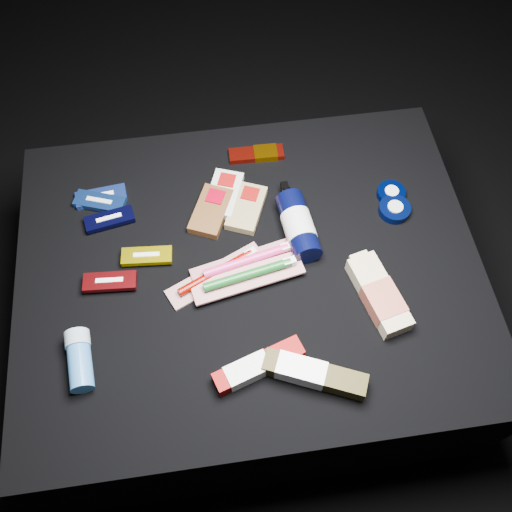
{
  "coord_description": "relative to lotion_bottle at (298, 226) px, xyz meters",
  "views": [
    {
      "loc": [
        -0.07,
        -0.58,
        1.45
      ],
      "look_at": [
        0.01,
        0.01,
        0.42
      ],
      "focal_mm": 40.0,
      "sensor_mm": 36.0,
      "label": 1
    }
  ],
  "objects": [
    {
      "name": "cream_tin_lower",
      "position": [
        0.22,
        0.03,
        -0.02
      ],
      "size": [
        0.07,
        0.07,
        0.02
      ],
      "rotation": [
        0.0,
        0.0,
        0.35
      ],
      "color": "black",
      "rests_on": "cloth_table"
    },
    {
      "name": "bodywash_bottle",
      "position": [
        0.14,
        -0.18,
        -0.01
      ],
      "size": [
        0.1,
        0.19,
        0.04
      ],
      "rotation": [
        0.0,
        0.0,
        0.24
      ],
      "color": "beige",
      "rests_on": "cloth_table"
    },
    {
      "name": "power_bar",
      "position": [
        -0.05,
        0.23,
        -0.02
      ],
      "size": [
        0.13,
        0.04,
        0.02
      ],
      "rotation": [
        0.0,
        0.0,
        -0.03
      ],
      "color": "#680E07",
      "rests_on": "cloth_table"
    },
    {
      "name": "luna_bar_1",
      "position": [
        -0.42,
        0.14,
        -0.02
      ],
      "size": [
        0.12,
        0.08,
        0.01
      ],
      "rotation": [
        0.0,
        0.0,
        -0.35
      ],
      "color": "#1A4093",
      "rests_on": "cloth_table"
    },
    {
      "name": "deodorant_stick",
      "position": [
        -0.46,
        -0.23,
        -0.01
      ],
      "size": [
        0.06,
        0.12,
        0.05
      ],
      "rotation": [
        0.0,
        0.0,
        0.11
      ],
      "color": "teal",
      "rests_on": "cloth_table"
    },
    {
      "name": "luna_bar_3",
      "position": [
        -0.33,
        -0.02,
        -0.02
      ],
      "size": [
        0.11,
        0.05,
        0.01
      ],
      "rotation": [
        0.0,
        0.0,
        -0.09
      ],
      "color": "#CDB904",
      "rests_on": "cloth_table"
    },
    {
      "name": "cream_tin_upper",
      "position": [
        0.23,
        0.07,
        -0.02
      ],
      "size": [
        0.06,
        0.06,
        0.02
      ],
      "rotation": [
        0.0,
        0.0,
        0.42
      ],
      "color": "black",
      "rests_on": "cloth_table"
    },
    {
      "name": "clif_bar_1",
      "position": [
        -0.15,
        0.13,
        -0.02
      ],
      "size": [
        0.11,
        0.14,
        0.02
      ],
      "rotation": [
        0.0,
        0.0,
        -0.36
      ],
      "color": "beige",
      "rests_on": "cloth_table"
    },
    {
      "name": "clif_bar_2",
      "position": [
        -0.1,
        0.08,
        -0.02
      ],
      "size": [
        0.11,
        0.14,
        0.02
      ],
      "rotation": [
        0.0,
        0.0,
        -0.4
      ],
      "color": "#908050",
      "rests_on": "cloth_table"
    },
    {
      "name": "luna_bar_4",
      "position": [
        -0.4,
        -0.07,
        -0.02
      ],
      "size": [
        0.11,
        0.05,
        0.01
      ],
      "rotation": [
        0.0,
        0.0,
        -0.07
      ],
      "color": "maroon",
      "rests_on": "cloth_table"
    },
    {
      "name": "luna_bar_0",
      "position": [
        -0.42,
        0.16,
        -0.02
      ],
      "size": [
        0.12,
        0.05,
        0.01
      ],
      "rotation": [
        0.0,
        0.0,
        0.1
      ],
      "color": "#2444AA",
      "rests_on": "cloth_table"
    },
    {
      "name": "lotion_bottle",
      "position": [
        0.0,
        0.0,
        0.0
      ],
      "size": [
        0.08,
        0.2,
        0.06
      ],
      "rotation": [
        0.0,
        0.0,
        0.1
      ],
      "color": "black",
      "rests_on": "cloth_table"
    },
    {
      "name": "ground",
      "position": [
        -0.11,
        -0.06,
        -0.43
      ],
      "size": [
        3.0,
        3.0,
        0.0
      ],
      "primitive_type": "plane",
      "color": "black",
      "rests_on": "ground"
    },
    {
      "name": "luna_bar_2",
      "position": [
        -0.4,
        0.09,
        -0.02
      ],
      "size": [
        0.11,
        0.06,
        0.01
      ],
      "rotation": [
        0.0,
        0.0,
        0.18
      ],
      "color": "black",
      "rests_on": "cloth_table"
    },
    {
      "name": "toothbrush_pack_1",
      "position": [
        -0.12,
        -0.06,
        -0.01
      ],
      "size": [
        0.24,
        0.1,
        0.03
      ],
      "rotation": [
        0.0,
        0.0,
        0.22
      ],
      "color": "#BAB5AE",
      "rests_on": "cloth_table"
    },
    {
      "name": "clif_bar_0",
      "position": [
        -0.18,
        0.08,
        -0.02
      ],
      "size": [
        0.11,
        0.14,
        0.02
      ],
      "rotation": [
        0.0,
        0.0,
        -0.42
      ],
      "color": "#553317",
      "rests_on": "cloth_table"
    },
    {
      "name": "toothbrush_pack_2",
      "position": [
        -0.12,
        -0.1,
        -0.01
      ],
      "size": [
        0.24,
        0.1,
        0.03
      ],
      "rotation": [
        0.0,
        0.0,
        0.19
      ],
      "color": "silver",
      "rests_on": "cloth_table"
    },
    {
      "name": "toothpaste_carton_red",
      "position": [
        -0.13,
        -0.29,
        -0.01
      ],
      "size": [
        0.18,
        0.09,
        0.03
      ],
      "rotation": [
        0.0,
        0.0,
        0.31
      ],
      "color": "#790100",
      "rests_on": "cloth_table"
    },
    {
      "name": "toothbrush_pack_0",
      "position": [
        -0.18,
        -0.08,
        -0.02
      ],
      "size": [
        0.22,
        0.14,
        0.02
      ],
      "rotation": [
        0.0,
        0.0,
        0.43
      ],
      "color": "beige",
      "rests_on": "cloth_table"
    },
    {
      "name": "cloth_table",
      "position": [
        -0.11,
        -0.06,
        -0.23
      ],
      "size": [
        0.98,
        0.78,
        0.4
      ],
      "primitive_type": "cube",
      "color": "black",
      "rests_on": "ground"
    },
    {
      "name": "toothpaste_carton_green",
      "position": [
        -0.04,
        -0.32,
        -0.01
      ],
      "size": [
        0.2,
        0.12,
        0.04
      ],
      "rotation": [
        0.0,
        0.0,
        -0.42
      ],
      "color": "#30280B",
      "rests_on": "cloth_table"
    }
  ]
}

